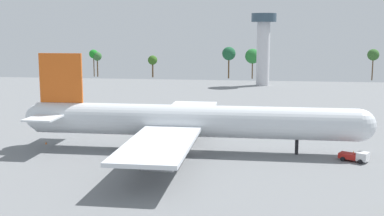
{
  "coord_description": "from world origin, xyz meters",
  "views": [
    {
      "loc": [
        13.84,
        -98.71,
        24.9
      ],
      "look_at": [
        0.0,
        0.0,
        9.0
      ],
      "focal_mm": 46.18,
      "sensor_mm": 36.0,
      "label": 1
    }
  ],
  "objects_px": {
    "safety_cone_nose": "(354,153)",
    "control_tower": "(263,42)",
    "catering_truck": "(355,156)",
    "safety_cone_tail": "(46,143)",
    "cargo_airplane": "(190,121)"
  },
  "relations": [
    {
      "from": "safety_cone_nose",
      "to": "control_tower",
      "type": "height_order",
      "value": "control_tower"
    },
    {
      "from": "cargo_airplane",
      "to": "control_tower",
      "type": "relative_size",
      "value": 2.27
    },
    {
      "from": "safety_cone_tail",
      "to": "control_tower",
      "type": "xyz_separation_m",
      "value": [
        47.2,
        123.52,
        19.03
      ]
    },
    {
      "from": "cargo_airplane",
      "to": "safety_cone_nose",
      "type": "bearing_deg",
      "value": 1.94
    },
    {
      "from": "safety_cone_nose",
      "to": "safety_cone_tail",
      "type": "distance_m",
      "value": 65.21
    },
    {
      "from": "catering_truck",
      "to": "safety_cone_nose",
      "type": "bearing_deg",
      "value": 82.78
    },
    {
      "from": "safety_cone_nose",
      "to": "safety_cone_tail",
      "type": "height_order",
      "value": "safety_cone_nose"
    },
    {
      "from": "cargo_airplane",
      "to": "control_tower",
      "type": "bearing_deg",
      "value": 83.17
    },
    {
      "from": "catering_truck",
      "to": "control_tower",
      "type": "bearing_deg",
      "value": 97.66
    },
    {
      "from": "catering_truck",
      "to": "safety_cone_tail",
      "type": "distance_m",
      "value": 64.8
    },
    {
      "from": "cargo_airplane",
      "to": "control_tower",
      "type": "height_order",
      "value": "control_tower"
    },
    {
      "from": "safety_cone_tail",
      "to": "safety_cone_nose",
      "type": "bearing_deg",
      "value": -0.34
    },
    {
      "from": "safety_cone_tail",
      "to": "control_tower",
      "type": "bearing_deg",
      "value": 69.09
    },
    {
      "from": "catering_truck",
      "to": "safety_cone_nose",
      "type": "xyz_separation_m",
      "value": [
        0.65,
        5.15,
        -0.61
      ]
    },
    {
      "from": "cargo_airplane",
      "to": "safety_cone_tail",
      "type": "bearing_deg",
      "value": 177.33
    }
  ]
}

